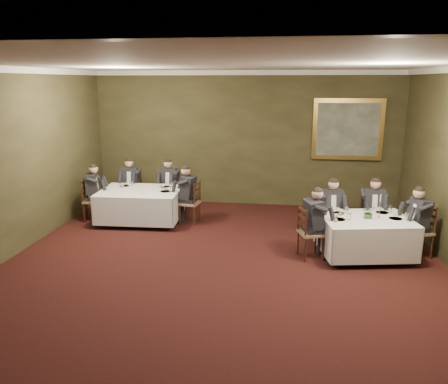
% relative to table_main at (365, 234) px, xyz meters
% --- Properties ---
extents(ground, '(10.00, 10.00, 0.00)m').
position_rel_table_main_xyz_m(ground, '(-2.60, -1.62, -0.45)').
color(ground, black).
rests_on(ground, ground).
extents(ceiling, '(8.00, 10.00, 0.10)m').
position_rel_table_main_xyz_m(ceiling, '(-2.60, -1.62, 3.05)').
color(ceiling, silver).
rests_on(ceiling, back_wall).
extents(back_wall, '(8.00, 0.10, 3.50)m').
position_rel_table_main_xyz_m(back_wall, '(-2.60, 3.38, 1.30)').
color(back_wall, '#302C18').
rests_on(back_wall, ground).
extents(crown_molding, '(8.00, 10.00, 0.12)m').
position_rel_table_main_xyz_m(crown_molding, '(-2.60, -1.62, 2.99)').
color(crown_molding, white).
rests_on(crown_molding, back_wall).
extents(table_main, '(1.84, 1.53, 0.67)m').
position_rel_table_main_xyz_m(table_main, '(0.00, 0.00, 0.00)').
color(table_main, black).
rests_on(table_main, ground).
extents(table_second, '(1.93, 1.50, 0.67)m').
position_rel_table_main_xyz_m(table_second, '(-4.87, 1.47, 0.00)').
color(table_second, black).
rests_on(table_second, ground).
extents(chair_main_backleft, '(0.54, 0.53, 1.00)m').
position_rel_table_main_xyz_m(chair_main_backleft, '(-0.59, 0.74, -0.17)').
color(chair_main_backleft, '#8A6346').
rests_on(chair_main_backleft, ground).
extents(diner_main_backleft, '(0.52, 0.57, 1.35)m').
position_rel_table_main_xyz_m(diner_main_backleft, '(-0.58, 0.73, 0.06)').
color(diner_main_backleft, black).
rests_on(diner_main_backleft, chair_main_backleft).
extents(chair_main_backright, '(0.45, 0.43, 1.00)m').
position_rel_table_main_xyz_m(chair_main_backright, '(0.28, 0.91, -0.17)').
color(chair_main_backright, '#8A6346').
rests_on(chair_main_backright, ground).
extents(diner_main_backright, '(0.43, 0.49, 1.35)m').
position_rel_table_main_xyz_m(diner_main_backright, '(0.28, 0.90, 0.06)').
color(diner_main_backright, black).
rests_on(diner_main_backright, chair_main_backright).
extents(chair_main_endleft, '(0.54, 0.55, 1.00)m').
position_rel_table_main_xyz_m(chair_main_endleft, '(-1.02, -0.19, -0.17)').
color(chair_main_endleft, '#8A6346').
rests_on(chair_main_endleft, ground).
extents(diner_main_endleft, '(0.58, 0.54, 1.35)m').
position_rel_table_main_xyz_m(diner_main_endleft, '(-1.01, -0.19, 0.06)').
color(diner_main_endleft, black).
rests_on(diner_main_endleft, chair_main_endleft).
extents(chair_main_endright, '(0.53, 0.54, 1.00)m').
position_rel_table_main_xyz_m(chair_main_endright, '(1.02, 0.19, -0.17)').
color(chair_main_endright, '#8A6346').
rests_on(chair_main_endright, ground).
extents(diner_main_endright, '(0.58, 0.52, 1.35)m').
position_rel_table_main_xyz_m(diner_main_endright, '(1.01, 0.19, 0.06)').
color(diner_main_endright, black).
rests_on(diner_main_endright, chair_main_endright).
extents(chair_sec_backleft, '(0.45, 0.43, 1.00)m').
position_rel_table_main_xyz_m(chair_sec_backleft, '(-5.42, 2.40, -0.17)').
color(chair_sec_backleft, '#8A6346').
rests_on(chair_sec_backleft, ground).
extents(diner_sec_backleft, '(0.43, 0.49, 1.35)m').
position_rel_table_main_xyz_m(diner_sec_backleft, '(-5.42, 2.39, 0.06)').
color(diner_sec_backleft, black).
rests_on(diner_sec_backleft, chair_sec_backleft).
extents(chair_sec_backright, '(0.50, 0.48, 1.00)m').
position_rel_table_main_xyz_m(chair_sec_backright, '(-4.41, 2.45, -0.17)').
color(chair_sec_backright, '#8A6346').
rests_on(chair_sec_backright, ground).
extents(diner_sec_backright, '(0.47, 0.53, 1.35)m').
position_rel_table_main_xyz_m(diner_sec_backright, '(-4.41, 2.44, 0.06)').
color(diner_sec_backright, black).
rests_on(diner_sec_backright, chair_sec_backright).
extents(chair_sec_endright, '(0.48, 0.50, 1.00)m').
position_rel_table_main_xyz_m(chair_sec_endright, '(-3.69, 1.51, -0.17)').
color(chair_sec_endright, '#8A6346').
rests_on(chair_sec_endright, ground).
extents(diner_sec_endright, '(0.54, 0.47, 1.35)m').
position_rel_table_main_xyz_m(diner_sec_endright, '(-3.70, 1.52, 0.06)').
color(diner_sec_endright, black).
rests_on(diner_sec_endright, chair_sec_endright).
extents(chair_sec_endleft, '(0.53, 0.54, 1.00)m').
position_rel_table_main_xyz_m(chair_sec_endleft, '(-6.06, 1.41, -0.17)').
color(chair_sec_endleft, '#8A6346').
rests_on(chair_sec_endleft, ground).
extents(diner_sec_endleft, '(0.58, 0.52, 1.35)m').
position_rel_table_main_xyz_m(diner_sec_endleft, '(-6.04, 1.41, 0.06)').
color(diner_sec_endleft, black).
rests_on(diner_sec_endleft, chair_sec_endleft).
extents(centerpiece, '(0.26, 0.24, 0.26)m').
position_rel_table_main_xyz_m(centerpiece, '(0.03, -0.02, 0.45)').
color(centerpiece, '#2D5926').
rests_on(centerpiece, table_main).
extents(candlestick, '(0.07, 0.07, 0.46)m').
position_rel_table_main_xyz_m(candlestick, '(0.24, 0.08, 0.48)').
color(candlestick, '#BC9139').
rests_on(candlestick, table_main).
extents(place_setting_table_main, '(0.33, 0.31, 0.14)m').
position_rel_table_main_xyz_m(place_setting_table_main, '(-0.44, 0.28, 0.35)').
color(place_setting_table_main, white).
rests_on(place_setting_table_main, table_main).
extents(place_setting_table_second, '(0.33, 0.31, 0.14)m').
position_rel_table_main_xyz_m(place_setting_table_second, '(-5.34, 1.86, 0.35)').
color(place_setting_table_second, white).
rests_on(place_setting_table_second, table_second).
extents(painting, '(1.74, 0.09, 1.54)m').
position_rel_table_main_xyz_m(painting, '(-0.00, 3.31, 1.60)').
color(painting, gold).
rests_on(painting, back_wall).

